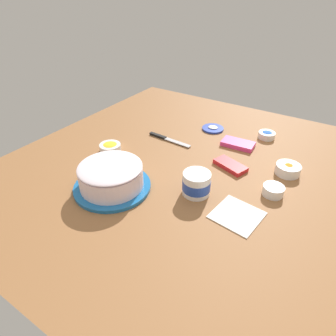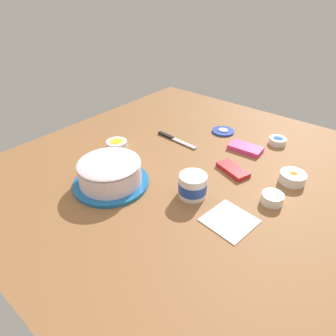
{
  "view_description": "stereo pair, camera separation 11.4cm",
  "coord_description": "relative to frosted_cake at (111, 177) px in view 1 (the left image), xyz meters",
  "views": [
    {
      "loc": [
        -0.45,
        0.9,
        0.67
      ],
      "look_at": [
        0.07,
        0.1,
        0.04
      ],
      "focal_mm": 30.87,
      "sensor_mm": 36.0,
      "label": 1
    },
    {
      "loc": [
        -0.54,
        0.83,
        0.67
      ],
      "look_at": [
        0.07,
        0.1,
        0.04
      ],
      "focal_mm": 30.87,
      "sensor_mm": 36.0,
      "label": 2
    }
  ],
  "objects": [
    {
      "name": "candy_box_upper",
      "position": [
        -0.28,
        -0.57,
        -0.04
      ],
      "size": [
        0.15,
        0.09,
        0.02
      ],
      "primitive_type": "cube",
      "rotation": [
        0.0,
        0.0,
        0.06
      ],
      "color": "#E53D8E",
      "rests_on": "ground_plane"
    },
    {
      "name": "frosting_tub",
      "position": [
        -0.28,
        -0.14,
        -0.01
      ],
      "size": [
        0.1,
        0.1,
        0.09
      ],
      "color": "white",
      "rests_on": "ground_plane"
    },
    {
      "name": "frosting_tub_lid",
      "position": [
        -0.1,
        -0.66,
        -0.05
      ],
      "size": [
        0.11,
        0.11,
        0.02
      ],
      "color": "#233DAD",
      "rests_on": "ground_plane"
    },
    {
      "name": "sprinkle_bowl_orange",
      "position": [
        -0.53,
        -0.46,
        -0.03
      ],
      "size": [
        0.1,
        0.1,
        0.04
      ],
      "color": "white",
      "rests_on": "ground_plane"
    },
    {
      "name": "candy_box_lower",
      "position": [
        -0.32,
        -0.37,
        -0.04
      ],
      "size": [
        0.15,
        0.11,
        0.02
      ],
      "primitive_type": "cube",
      "rotation": [
        0.0,
        0.0,
        -0.33
      ],
      "color": "red",
      "rests_on": "ground_plane"
    },
    {
      "name": "spreading_knife",
      "position": [
        0.04,
        -0.43,
        -0.05
      ],
      "size": [
        0.24,
        0.03,
        0.01
      ],
      "color": "silver",
      "rests_on": "ground_plane"
    },
    {
      "name": "sprinkle_bowl_yellow",
      "position": [
        0.2,
        -0.21,
        -0.03
      ],
      "size": [
        0.1,
        0.1,
        0.04
      ],
      "color": "white",
      "rests_on": "ground_plane"
    },
    {
      "name": "paper_napkin",
      "position": [
        -0.45,
        -0.11,
        -0.05
      ],
      "size": [
        0.17,
        0.17,
        0.01
      ],
      "primitive_type": "cube",
      "rotation": [
        0.0,
        0.0,
        -0.13
      ],
      "color": "white",
      "rests_on": "ground_plane"
    },
    {
      "name": "ground_plane",
      "position": [
        -0.2,
        -0.28,
        -0.05
      ],
      "size": [
        1.54,
        1.54,
        0.0
      ],
      "primitive_type": "plane",
      "color": "#936038"
    },
    {
      "name": "sprinkle_bowl_green",
      "position": [
        -0.52,
        -0.29,
        -0.03
      ],
      "size": [
        0.08,
        0.08,
        0.04
      ],
      "color": "white",
      "rests_on": "ground_plane"
    },
    {
      "name": "frosted_cake",
      "position": [
        0.0,
        0.0,
        0.0
      ],
      "size": [
        0.29,
        0.29,
        0.11
      ],
      "color": "#1E6BB2",
      "rests_on": "ground_plane"
    },
    {
      "name": "sprinkle_bowl_blue",
      "position": [
        -0.37,
        -0.72,
        -0.03
      ],
      "size": [
        0.08,
        0.08,
        0.03
      ],
      "color": "white",
      "rests_on": "ground_plane"
    }
  ]
}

